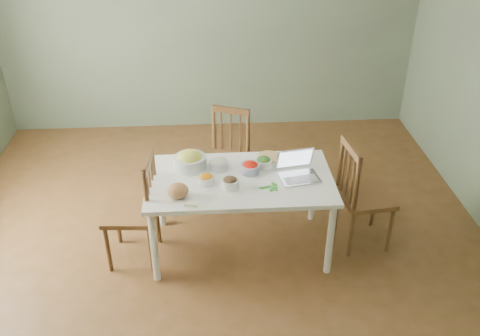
{
  "coord_description": "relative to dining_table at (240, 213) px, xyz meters",
  "views": [
    {
      "loc": [
        -0.03,
        -3.67,
        3.07
      ],
      "look_at": [
        0.21,
        0.01,
        0.83
      ],
      "focal_mm": 39.25,
      "sensor_mm": 36.0,
      "label": 1
    }
  ],
  "objects": [
    {
      "name": "butter_stick",
      "position": [
        -0.4,
        -0.38,
        0.38
      ],
      "size": [
        0.11,
        0.05,
        0.03
      ],
      "primitive_type": "cube",
      "rotation": [
        0.0,
        0.0,
        -0.19
      ],
      "color": "white",
      "rests_on": "dining_table"
    },
    {
      "name": "laptop",
      "position": [
        0.5,
        -0.04,
        0.47
      ],
      "size": [
        0.36,
        0.33,
        0.22
      ],
      "primitive_type": null,
      "rotation": [
        0.0,
        0.0,
        0.17
      ],
      "color": "#BEBEBF",
      "rests_on": "dining_table"
    },
    {
      "name": "bowl_onion",
      "position": [
        -0.17,
        0.17,
        0.41
      ],
      "size": [
        0.21,
        0.21,
        0.09
      ],
      "primitive_type": null,
      "rotation": [
        0.0,
        0.0,
        -0.37
      ],
      "color": "beige",
      "rests_on": "dining_table"
    },
    {
      "name": "floor",
      "position": [
        -0.21,
        -0.01,
        -0.36
      ],
      "size": [
        5.0,
        5.0,
        0.0
      ],
      "primitive_type": "cube",
      "color": "#523514",
      "rests_on": "ground"
    },
    {
      "name": "bowl_mushroom",
      "position": [
        -0.09,
        -0.14,
        0.41
      ],
      "size": [
        0.19,
        0.19,
        0.1
      ],
      "primitive_type": null,
      "rotation": [
        0.0,
        0.0,
        0.43
      ],
      "color": "black",
      "rests_on": "dining_table"
    },
    {
      "name": "bowl_broccoli",
      "position": [
        0.21,
        0.18,
        0.41
      ],
      "size": [
        0.19,
        0.19,
        0.09
      ],
      "primitive_type": null,
      "rotation": [
        0.0,
        0.0,
        -0.38
      ],
      "color": "#234D17",
      "rests_on": "dining_table"
    },
    {
      "name": "dining_table",
      "position": [
        0.0,
        0.0,
        0.0
      ],
      "size": [
        1.55,
        0.87,
        0.73
      ],
      "primitive_type": null,
      "color": "white",
      "rests_on": "floor"
    },
    {
      "name": "bowl_redpep",
      "position": [
        0.09,
        0.09,
        0.41
      ],
      "size": [
        0.19,
        0.19,
        0.1
      ],
      "primitive_type": null,
      "rotation": [
        0.0,
        0.0,
        0.18
      ],
      "color": "red",
      "rests_on": "dining_table"
    },
    {
      "name": "chair_left",
      "position": [
        -0.92,
        -0.07,
        0.14
      ],
      "size": [
        0.45,
        0.47,
        1.0
      ],
      "primitive_type": null,
      "rotation": [
        0.0,
        0.0,
        -1.64
      ],
      "color": "#523617",
      "rests_on": "floor"
    },
    {
      "name": "flatbread",
      "position": [
        0.28,
        0.33,
        0.37
      ],
      "size": [
        0.26,
        0.26,
        0.02
      ],
      "primitive_type": "cylinder",
      "rotation": [
        0.0,
        0.0,
        0.4
      ],
      "color": "tan",
      "rests_on": "dining_table"
    },
    {
      "name": "bread_boule",
      "position": [
        -0.51,
        -0.24,
        0.42
      ],
      "size": [
        0.21,
        0.21,
        0.11
      ],
      "primitive_type": "ellipsoid",
      "rotation": [
        0.0,
        0.0,
        -0.25
      ],
      "color": "tan",
      "rests_on": "dining_table"
    },
    {
      "name": "chair_far",
      "position": [
        -0.09,
        0.77,
        0.11
      ],
      "size": [
        0.53,
        0.52,
        0.94
      ],
      "primitive_type": null,
      "rotation": [
        0.0,
        0.0,
        -0.36
      ],
      "color": "#523617",
      "rests_on": "floor"
    },
    {
      "name": "chair_right",
      "position": [
        1.11,
        0.02,
        0.14
      ],
      "size": [
        0.47,
        0.49,
        1.01
      ],
      "primitive_type": null,
      "rotation": [
        0.0,
        0.0,
        1.68
      ],
      "color": "#523617",
      "rests_on": "floor"
    },
    {
      "name": "basil_bunch",
      "position": [
        0.22,
        -0.16,
        0.37
      ],
      "size": [
        0.18,
        0.18,
        0.02
      ],
      "primitive_type": null,
      "color": "#2E832E",
      "rests_on": "dining_table"
    },
    {
      "name": "wall_back",
      "position": [
        -0.21,
        2.49,
        0.99
      ],
      "size": [
        5.0,
        0.0,
        2.7
      ],
      "primitive_type": "cube",
      "color": "slate",
      "rests_on": "ground"
    },
    {
      "name": "bowl_carrot",
      "position": [
        -0.28,
        -0.05,
        0.4
      ],
      "size": [
        0.17,
        0.17,
        0.08
      ],
      "primitive_type": null,
      "rotation": [
        0.0,
        0.0,
        0.3
      ],
      "color": "#CB6F00",
      "rests_on": "dining_table"
    },
    {
      "name": "bowl_squash",
      "position": [
        -0.41,
        0.19,
        0.44
      ],
      "size": [
        0.27,
        0.27,
        0.16
      ],
      "primitive_type": null,
      "rotation": [
        0.0,
        0.0,
        -0.0
      ],
      "color": "gold",
      "rests_on": "dining_table"
    }
  ]
}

